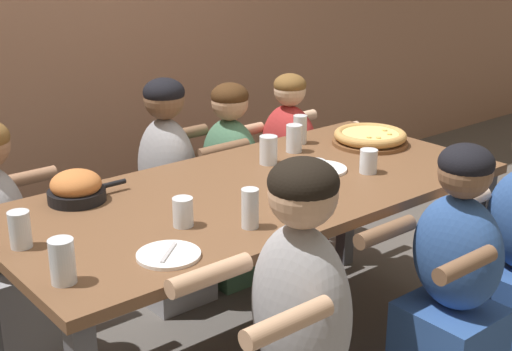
{
  "coord_description": "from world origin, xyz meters",
  "views": [
    {
      "loc": [
        -1.69,
        -2.05,
        1.78
      ],
      "look_at": [
        0.0,
        0.0,
        0.84
      ],
      "focal_mm": 50.0,
      "sensor_mm": 36.0,
      "label": 1
    }
  ],
  "objects_px": {
    "drinking_glass_i": "(315,176)",
    "diner_far_right": "(289,177)",
    "empty_plate_a": "(169,255)",
    "drinking_glass_b": "(294,140)",
    "drinking_glass_h": "(368,162)",
    "diner_far_midright": "(232,192)",
    "pizza_board_main": "(370,137)",
    "drinking_glass_f": "(63,264)",
    "drinking_glass_j": "(313,201)",
    "drinking_glass_c": "(268,151)",
    "diner_far_left": "(1,255)",
    "skillet_bowl": "(76,188)",
    "drinking_glass_a": "(250,211)",
    "drinking_glass_g": "(20,232)",
    "drinking_glass_e": "(183,213)",
    "diner_far_center": "(169,202)",
    "empty_plate_b": "(322,169)",
    "diner_near_midright": "(452,292)",
    "drinking_glass_d": "(300,131)"
  },
  "relations": [
    {
      "from": "drinking_glass_f",
      "to": "diner_far_midright",
      "type": "distance_m",
      "value": 1.69
    },
    {
      "from": "drinking_glass_h",
      "to": "diner_far_center",
      "type": "relative_size",
      "value": 0.09
    },
    {
      "from": "pizza_board_main",
      "to": "empty_plate_a",
      "type": "xyz_separation_m",
      "value": [
        -1.41,
        -0.42,
        -0.03
      ]
    },
    {
      "from": "drinking_glass_f",
      "to": "drinking_glass_j",
      "type": "bearing_deg",
      "value": -4.34
    },
    {
      "from": "diner_far_left",
      "to": "diner_far_center",
      "type": "xyz_separation_m",
      "value": [
        0.83,
        -0.0,
        0.03
      ]
    },
    {
      "from": "diner_far_midright",
      "to": "drinking_glass_g",
      "type": "bearing_deg",
      "value": -64.58
    },
    {
      "from": "pizza_board_main",
      "to": "drinking_glass_a",
      "type": "xyz_separation_m",
      "value": [
        -1.06,
        -0.41,
        0.03
      ]
    },
    {
      "from": "diner_near_midright",
      "to": "drinking_glass_g",
      "type": "bearing_deg",
      "value": 60.57
    },
    {
      "from": "empty_plate_a",
      "to": "drinking_glass_b",
      "type": "height_order",
      "value": "drinking_glass_b"
    },
    {
      "from": "pizza_board_main",
      "to": "diner_far_midright",
      "type": "height_order",
      "value": "diner_far_midright"
    },
    {
      "from": "drinking_glass_f",
      "to": "drinking_glass_g",
      "type": "relative_size",
      "value": 1.11
    },
    {
      "from": "diner_far_left",
      "to": "diner_far_midright",
      "type": "bearing_deg",
      "value": 90.0
    },
    {
      "from": "empty_plate_b",
      "to": "diner_far_center",
      "type": "distance_m",
      "value": 0.83
    },
    {
      "from": "diner_far_midright",
      "to": "drinking_glass_j",
      "type": "bearing_deg",
      "value": -22.02
    },
    {
      "from": "drinking_glass_i",
      "to": "diner_far_midright",
      "type": "height_order",
      "value": "diner_far_midright"
    },
    {
      "from": "diner_far_left",
      "to": "diner_near_midright",
      "type": "relative_size",
      "value": 1.0
    },
    {
      "from": "drinking_glass_d",
      "to": "drinking_glass_h",
      "type": "height_order",
      "value": "drinking_glass_d"
    },
    {
      "from": "pizza_board_main",
      "to": "drinking_glass_i",
      "type": "xyz_separation_m",
      "value": [
        -0.64,
        -0.29,
        0.03
      ]
    },
    {
      "from": "drinking_glass_e",
      "to": "diner_far_center",
      "type": "relative_size",
      "value": 0.09
    },
    {
      "from": "pizza_board_main",
      "to": "drinking_glass_b",
      "type": "bearing_deg",
      "value": 158.02
    },
    {
      "from": "drinking_glass_c",
      "to": "diner_far_left",
      "type": "relative_size",
      "value": 0.12
    },
    {
      "from": "drinking_glass_a",
      "to": "empty_plate_a",
      "type": "bearing_deg",
      "value": -177.08
    },
    {
      "from": "diner_far_right",
      "to": "diner_far_center",
      "type": "bearing_deg",
      "value": -90.0
    },
    {
      "from": "diner_far_right",
      "to": "diner_far_center",
      "type": "relative_size",
      "value": 0.93
    },
    {
      "from": "empty_plate_a",
      "to": "drinking_glass_i",
      "type": "distance_m",
      "value": 0.78
    },
    {
      "from": "pizza_board_main",
      "to": "skillet_bowl",
      "type": "height_order",
      "value": "skillet_bowl"
    },
    {
      "from": "empty_plate_b",
      "to": "diner_far_left",
      "type": "xyz_separation_m",
      "value": [
        -1.15,
        0.71,
        -0.31
      ]
    },
    {
      "from": "drinking_glass_h",
      "to": "diner_far_midright",
      "type": "distance_m",
      "value": 0.93
    },
    {
      "from": "drinking_glass_c",
      "to": "diner_near_midright",
      "type": "distance_m",
      "value": 0.97
    },
    {
      "from": "drinking_glass_b",
      "to": "pizza_board_main",
      "type": "bearing_deg",
      "value": -21.98
    },
    {
      "from": "skillet_bowl",
      "to": "pizza_board_main",
      "type": "bearing_deg",
      "value": -8.17
    },
    {
      "from": "drinking_glass_g",
      "to": "diner_far_center",
      "type": "relative_size",
      "value": 0.11
    },
    {
      "from": "drinking_glass_j",
      "to": "diner_near_midright",
      "type": "bearing_deg",
      "value": -42.69
    },
    {
      "from": "empty_plate_a",
      "to": "skillet_bowl",
      "type": "bearing_deg",
      "value": 90.36
    },
    {
      "from": "empty_plate_b",
      "to": "skillet_bowl",
      "type": "bearing_deg",
      "value": 161.09
    },
    {
      "from": "drinking_glass_c",
      "to": "drinking_glass_g",
      "type": "distance_m",
      "value": 1.18
    },
    {
      "from": "drinking_glass_j",
      "to": "diner_far_left",
      "type": "xyz_separation_m",
      "value": [
        -0.8,
        1.02,
        -0.35
      ]
    },
    {
      "from": "diner_near_midright",
      "to": "drinking_glass_h",
      "type": "bearing_deg",
      "value": -10.45
    },
    {
      "from": "skillet_bowl",
      "to": "drinking_glass_d",
      "type": "distance_m",
      "value": 1.17
    },
    {
      "from": "drinking_glass_e",
      "to": "diner_far_right",
      "type": "relative_size",
      "value": 0.1
    },
    {
      "from": "drinking_glass_j",
      "to": "pizza_board_main",
      "type": "bearing_deg",
      "value": 28.98
    },
    {
      "from": "skillet_bowl",
      "to": "drinking_glass_c",
      "type": "xyz_separation_m",
      "value": [
        0.85,
        -0.12,
        0.01
      ]
    },
    {
      "from": "drinking_glass_e",
      "to": "drinking_glass_h",
      "type": "xyz_separation_m",
      "value": [
        0.92,
        -0.02,
        -0.0
      ]
    },
    {
      "from": "drinking_glass_e",
      "to": "drinking_glass_h",
      "type": "distance_m",
      "value": 0.92
    },
    {
      "from": "drinking_glass_i",
      "to": "diner_near_midright",
      "type": "xyz_separation_m",
      "value": [
        0.23,
        -0.52,
        -0.37
      ]
    },
    {
      "from": "drinking_glass_b",
      "to": "drinking_glass_h",
      "type": "xyz_separation_m",
      "value": [
        0.04,
        -0.42,
        -0.01
      ]
    },
    {
      "from": "drinking_glass_g",
      "to": "drinking_glass_j",
      "type": "distance_m",
      "value": 1.01
    },
    {
      "from": "drinking_glass_i",
      "to": "diner_far_right",
      "type": "relative_size",
      "value": 0.12
    },
    {
      "from": "skillet_bowl",
      "to": "drinking_glass_h",
      "type": "bearing_deg",
      "value": -23.47
    },
    {
      "from": "skillet_bowl",
      "to": "drinking_glass_b",
      "type": "bearing_deg",
      "value": -3.16
    }
  ]
}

